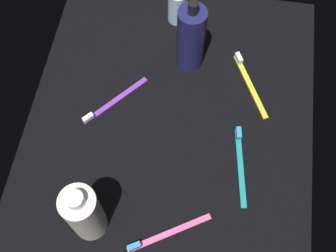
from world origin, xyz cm
name	(u,v)px	position (x,y,z in cm)	size (l,w,h in cm)	color
ground_plane	(168,133)	(0.00, 0.00, -0.60)	(84.00, 64.00, 1.20)	black
lotion_bottle	(191,38)	(19.56, -2.13, 8.98)	(6.37, 6.37, 20.38)	#1D1E4F
bodywash_bottle	(84,213)	(-22.77, 12.20, 8.36)	(6.80, 6.80, 18.38)	silver
deodorant_stick	(178,6)	(31.97, 2.61, 4.54)	(4.78, 4.78, 9.08)	silver
toothbrush_pink	(164,235)	(-22.79, -2.82, 0.61)	(10.36, 16.01, 2.10)	#E55999
toothbrush_teal	(240,162)	(-4.85, -16.52, 0.61)	(17.96, 4.04, 2.10)	teal
toothbrush_yellow	(249,81)	(15.61, -16.80, 0.61)	(16.55, 9.31, 2.10)	yellow
toothbrush_purple	(112,102)	(5.11, 13.89, 0.61)	(14.40, 12.68, 2.10)	purple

